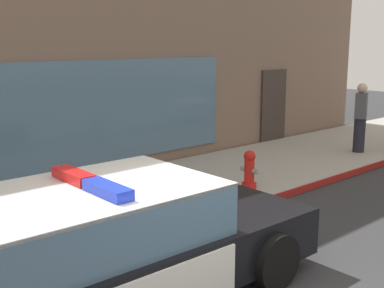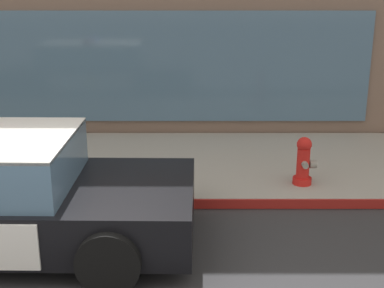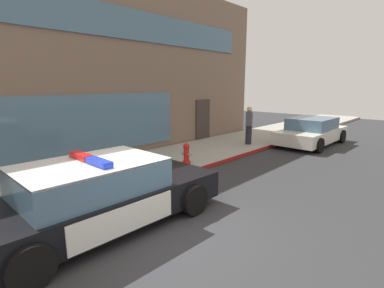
% 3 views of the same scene
% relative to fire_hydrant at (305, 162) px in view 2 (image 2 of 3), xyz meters
% --- Properties ---
extents(sidewalk, '(48.00, 3.25, 0.15)m').
position_rel_fire_hydrant_xyz_m(sidewalk, '(-3.35, 1.06, -0.43)').
color(sidewalk, '#A39E93').
rests_on(sidewalk, ground).
extents(curb_red_paint, '(28.80, 0.04, 0.14)m').
position_rel_fire_hydrant_xyz_m(curb_red_paint, '(-3.35, -0.58, -0.43)').
color(curb_red_paint, maroon).
rests_on(curb_red_paint, ground).
extents(fire_hydrant, '(0.34, 0.39, 0.73)m').
position_rel_fire_hydrant_xyz_m(fire_hydrant, '(0.00, 0.00, 0.00)').
color(fire_hydrant, red).
rests_on(fire_hydrant, sidewalk).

